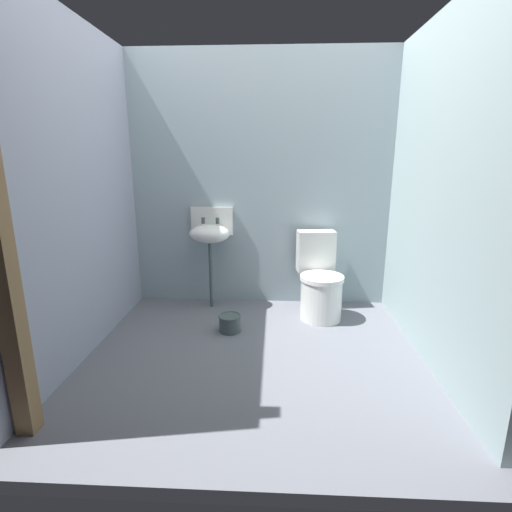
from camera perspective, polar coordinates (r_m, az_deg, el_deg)
name	(u,v)px	position (r m, az deg, el deg)	size (l,w,h in m)	color
ground_plane	(254,356)	(3.14, -0.26, -14.48)	(2.94, 2.61, 0.08)	slate
wall_back	(261,182)	(3.91, 0.67, 10.75)	(2.94, 0.10, 2.45)	#8C9FA7
wall_left	(78,191)	(3.21, -24.68, 8.64)	(0.10, 2.41, 2.45)	#939BAE
wall_right	(440,193)	(3.08, 25.39, 8.37)	(0.10, 2.41, 2.45)	#90A6A8
toilet_near_wall	(319,283)	(3.71, 9.30, -3.93)	(0.45, 0.63, 0.78)	white
sink	(210,233)	(3.81, -6.75, 3.39)	(0.42, 0.35, 0.99)	#425150
bucket	(230,323)	(3.42, -3.86, -9.74)	(0.20, 0.20, 0.15)	#425150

